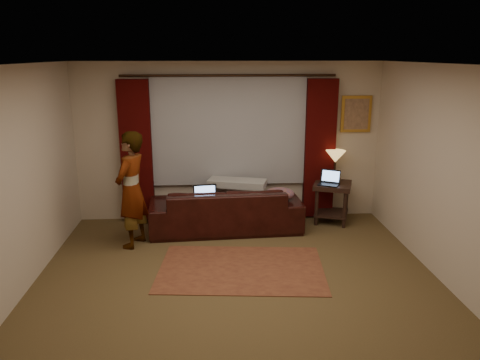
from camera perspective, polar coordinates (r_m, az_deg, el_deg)
name	(u,v)px	position (r m, az deg, el deg)	size (l,w,h in m)	color
floor	(238,286)	(5.79, -0.22, -12.82)	(5.00, 5.00, 0.01)	brown
ceiling	(238,64)	(5.11, -0.25, 13.91)	(5.00, 5.00, 0.02)	silver
wall_back	(229,142)	(7.74, -1.37, 4.65)	(5.00, 0.02, 2.60)	beige
wall_front	(263,289)	(2.98, 2.77, -13.16)	(5.00, 0.02, 2.60)	beige
wall_left	(12,186)	(5.73, -26.06, -0.68)	(0.02, 5.00, 2.60)	beige
wall_right	(451,179)	(5.99, 24.36, 0.16)	(0.02, 5.00, 2.60)	beige
sheer_curtain	(229,131)	(7.65, -1.36, 6.04)	(2.50, 0.05, 1.80)	#999AA0
drape_left	(136,152)	(7.74, -12.51, 3.39)	(0.50, 0.14, 2.30)	#350504
drape_right	(320,149)	(7.86, 9.69, 3.71)	(0.50, 0.14, 2.30)	#350504
curtain_rod	(229,75)	(7.51, -1.38, 12.63)	(0.04, 0.04, 3.40)	black
picture_frame	(356,114)	(8.01, 13.96, 7.82)	(0.50, 0.04, 0.60)	#BA832C
sofa	(226,201)	(7.36, -1.78, -2.54)	(2.36, 1.02, 0.95)	black
throw_blanket	(237,168)	(7.43, -0.36, 1.53)	(0.92, 0.37, 0.11)	#9E9C98
clothing_pile	(279,195)	(7.35, 4.81, -1.78)	(0.47, 0.36, 0.20)	#7F525D
laptop_sofa	(206,196)	(7.18, -4.15, -1.91)	(0.36, 0.40, 0.26)	black
area_rug	(241,269)	(6.19, 0.16, -10.76)	(2.13, 1.42, 0.01)	brown
end_table	(332,203)	(7.86, 11.12, -2.72)	(0.58, 0.58, 0.67)	black
tiffany_lamp	(335,166)	(7.81, 11.50, 1.67)	(0.32, 0.32, 0.52)	olive
laptop_table	(329,178)	(7.61, 10.78, 0.23)	(0.32, 0.34, 0.23)	black
person	(131,190)	(6.81, -13.10, -1.18)	(0.49, 0.49, 1.68)	#9E9C98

